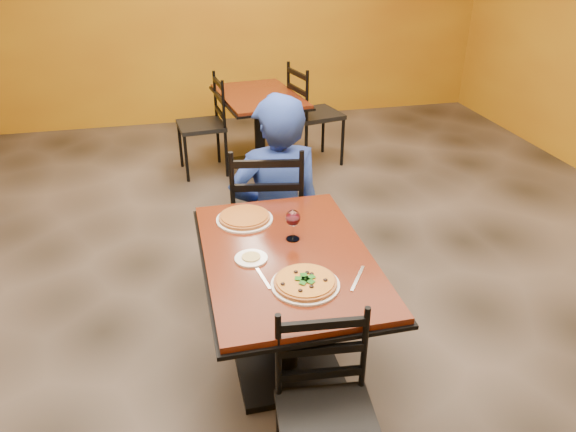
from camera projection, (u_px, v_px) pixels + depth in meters
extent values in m
cube|color=black|center=(270.00, 313.00, 3.42)|extent=(7.00, 8.00, 0.01)
cube|color=#58200E|center=(287.00, 256.00, 2.64)|extent=(0.80, 1.20, 0.03)
cube|color=black|center=(287.00, 261.00, 2.65)|extent=(0.83, 1.23, 0.02)
cylinder|color=black|center=(287.00, 315.00, 2.81)|extent=(0.12, 0.12, 0.66)
cube|color=black|center=(287.00, 365.00, 2.98)|extent=(0.55, 0.55, 0.04)
cube|color=#58200E|center=(259.00, 96.00, 5.17)|extent=(0.83, 1.14, 0.03)
cube|color=black|center=(259.00, 98.00, 5.18)|extent=(0.86, 1.17, 0.02)
cylinder|color=black|center=(260.00, 132.00, 5.34)|extent=(0.11, 0.11, 0.66)
cube|color=black|center=(261.00, 164.00, 5.51)|extent=(0.54, 0.54, 0.04)
imported|color=#1C2C9A|center=(277.00, 191.00, 3.50)|extent=(0.66, 0.45, 1.30)
cylinder|color=white|center=(305.00, 285.00, 2.40)|extent=(0.31, 0.31, 0.01)
cylinder|color=maroon|center=(305.00, 282.00, 2.39)|extent=(0.28, 0.28, 0.02)
cylinder|color=white|center=(245.00, 219.00, 2.93)|extent=(0.31, 0.31, 0.01)
cylinder|color=#B67123|center=(244.00, 217.00, 2.93)|extent=(0.28, 0.28, 0.02)
cylinder|color=white|center=(251.00, 258.00, 2.59)|extent=(0.16, 0.16, 0.01)
cylinder|color=tan|center=(251.00, 257.00, 2.58)|extent=(0.09, 0.09, 0.01)
cube|color=silver|center=(263.00, 278.00, 2.45)|extent=(0.05, 0.19, 0.00)
cube|color=silver|center=(358.00, 278.00, 2.45)|extent=(0.13, 0.18, 0.00)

